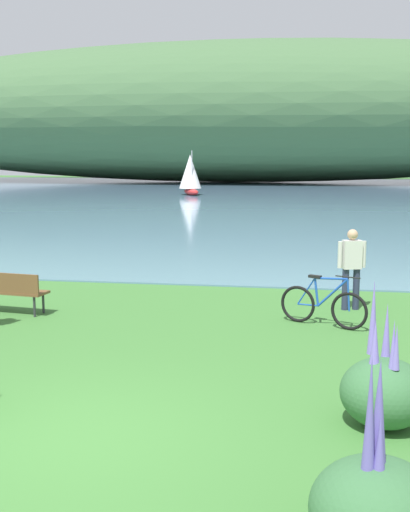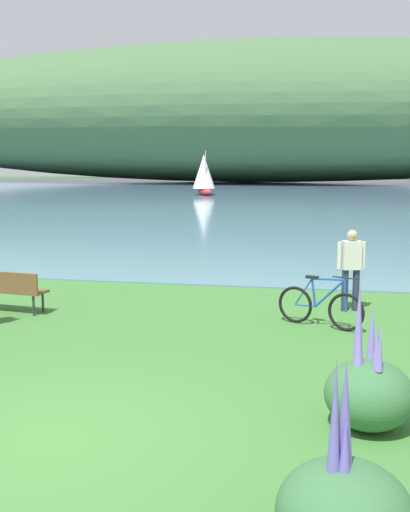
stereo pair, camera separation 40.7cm
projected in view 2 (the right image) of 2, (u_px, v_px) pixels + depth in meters
ground_plane at (49, 436)px, 7.34m from camera, size 200.00×200.00×0.00m
bay_water at (291, 194)px, 54.74m from camera, size 180.00×80.00×0.04m
distant_hillside at (247, 113)px, 80.45m from camera, size 114.29×28.00×17.43m
park_bench_near_camera at (4, 287)px, 13.17m from camera, size 1.85×0.72×0.88m
bicycle_leaning_near_bench at (320, 306)px, 12.02m from camera, size 1.63×0.79×1.01m
person_at_shoreline at (351, 265)px, 13.22m from camera, size 0.59×0.32×1.71m
echium_bush_mid_cluster at (344, 510)px, 5.00m from camera, size 1.10×1.10×1.72m
echium_bush_far_cluster at (369, 392)px, 7.50m from camera, size 1.05×1.05×1.72m
sailboat_nearest_to_shore at (204, 174)px, 53.54m from camera, size 2.51×3.22×3.71m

